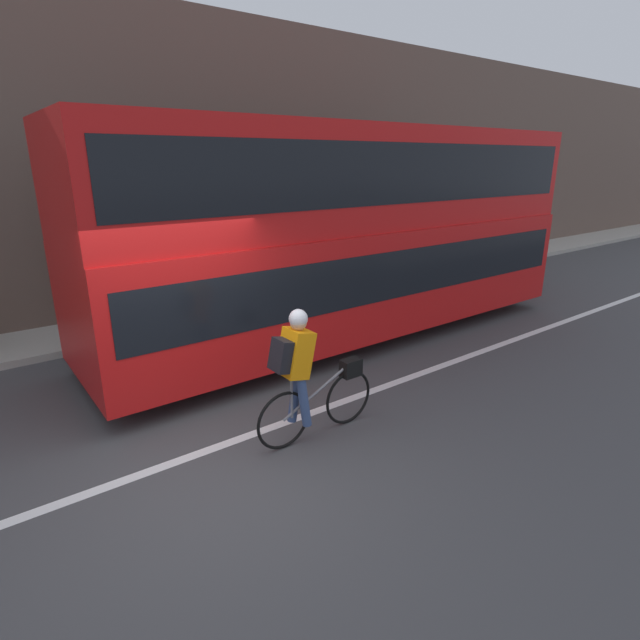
{
  "coord_description": "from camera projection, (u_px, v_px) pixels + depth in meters",
  "views": [
    {
      "loc": [
        -1.99,
        -4.51,
        3.21
      ],
      "look_at": [
        2.15,
        0.97,
        1.0
      ],
      "focal_mm": 28.0,
      "sensor_mm": 36.0,
      "label": 1
    }
  ],
  "objects": [
    {
      "name": "sidewalk_curb",
      "position": [
        96.0,
        333.0,
        9.5
      ],
      "size": [
        60.0,
        1.62,
        0.13
      ],
      "color": "#A8A399",
      "rests_on": "ground_plane"
    },
    {
      "name": "building_facade",
      "position": [
        60.0,
        167.0,
        9.3
      ],
      "size": [
        60.0,
        0.3,
        6.18
      ],
      "color": "brown",
      "rests_on": "ground_plane"
    },
    {
      "name": "bus",
      "position": [
        348.0,
        226.0,
        8.93
      ],
      "size": [
        9.38,
        2.51,
        3.75
      ],
      "color": "black",
      "rests_on": "ground_plane"
    },
    {
      "name": "cyclist_on_bike",
      "position": [
        305.0,
        371.0,
        5.75
      ],
      "size": [
        1.68,
        0.32,
        1.65
      ],
      "color": "black",
      "rests_on": "ground_plane"
    },
    {
      "name": "road_center_line",
      "position": [
        208.0,
        450.0,
        5.77
      ],
      "size": [
        50.0,
        0.14,
        0.01
      ],
      "primitive_type": "cube",
      "color": "silver",
      "rests_on": "ground_plane"
    },
    {
      "name": "ground_plane",
      "position": [
        219.0,
        462.0,
        5.56
      ],
      "size": [
        80.0,
        80.0,
        0.0
      ],
      "primitive_type": "plane",
      "color": "#424244"
    }
  ]
}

